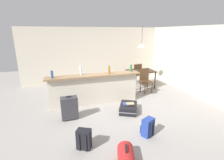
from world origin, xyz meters
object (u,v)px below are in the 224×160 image
object	(u,v)px
suitcase_upright_charcoal	(69,108)
backpack_black	(84,139)
bottle_green	(131,68)
duffel_bag_red	(126,156)
suitcase_flat_black	(128,108)
dining_chair_far_side	(136,73)
bottle_clear	(81,70)
bottle_amber	(109,70)
pendant_lamp	(142,45)
book_stack	(128,104)
bottle_blue	(52,74)
backpack_blue	(148,127)
dining_chair_near_partition	(145,79)
dining_table	(141,73)

from	to	relation	value
suitcase_upright_charcoal	backpack_black	size ratio (longest dim) A/B	1.60
bottle_green	duffel_bag_red	world-z (taller)	bottle_green
suitcase_flat_black	dining_chair_far_side	bearing A→B (deg)	60.07
bottle_clear	bottle_amber	size ratio (longest dim) A/B	1.14
suitcase_upright_charcoal	duffel_bag_red	world-z (taller)	suitcase_upright_charcoal
pendant_lamp	book_stack	distance (m)	2.83
bottle_blue	backpack_blue	bearing A→B (deg)	-44.24
bottle_clear	backpack_black	bearing A→B (deg)	-96.62
bottle_blue	suitcase_upright_charcoal	size ratio (longest dim) A/B	0.34
dining_chair_near_partition	suitcase_upright_charcoal	world-z (taller)	dining_chair_near_partition
dining_table	suitcase_upright_charcoal	world-z (taller)	dining_table
suitcase_flat_black	suitcase_upright_charcoal	xyz separation A→B (m)	(-1.69, 0.06, 0.22)
bottle_clear	bottle_green	bearing A→B (deg)	-0.20
bottle_blue	backpack_black	size ratio (longest dim) A/B	0.53
dining_chair_near_partition	pendant_lamp	size ratio (longest dim) A/B	1.10
bottle_amber	duffel_bag_red	size ratio (longest dim) A/B	0.47
bottle_amber	suitcase_upright_charcoal	xyz separation A→B (m)	(-1.31, -0.66, -0.80)
book_stack	bottle_blue	bearing A→B (deg)	160.22
bottle_amber	dining_chair_far_side	bearing A→B (deg)	43.90
bottle_blue	pendant_lamp	distance (m)	3.70
bottle_blue	bottle_amber	distance (m)	1.70
bottle_amber	suitcase_upright_charcoal	world-z (taller)	bottle_amber
bottle_clear	pendant_lamp	world-z (taller)	pendant_lamp
pendant_lamp	backpack_black	distance (m)	4.56
backpack_blue	suitcase_upright_charcoal	bearing A→B (deg)	141.69
dining_table	backpack_blue	xyz separation A→B (m)	(-1.41, -3.17, -0.44)
suitcase_flat_black	backpack_blue	distance (m)	1.25
dining_table	book_stack	distance (m)	2.41
dining_table	suitcase_flat_black	xyz separation A→B (m)	(-1.36, -1.93, -0.54)
dining_chair_near_partition	suitcase_flat_black	xyz separation A→B (m)	(-1.28, -1.37, -0.41)
bottle_blue	bottle_clear	bearing A→B (deg)	9.56
bottle_amber	book_stack	bearing A→B (deg)	-62.82
backpack_blue	suitcase_flat_black	bearing A→B (deg)	87.65
backpack_black	backpack_blue	distance (m)	1.44
bottle_green	book_stack	bearing A→B (deg)	-116.50
bottle_amber	bottle_green	distance (m)	0.83
dining_chair_far_side	pendant_lamp	distance (m)	1.35
dining_chair_far_side	bottle_green	bearing A→B (deg)	-121.89
duffel_bag_red	backpack_blue	xyz separation A→B (m)	(0.79, 0.65, 0.05)
dining_table	dining_chair_near_partition	distance (m)	0.59
dining_chair_far_side	bottle_blue	bearing A→B (deg)	-154.08
suitcase_upright_charcoal	book_stack	size ratio (longest dim) A/B	2.07
bottle_clear	suitcase_upright_charcoal	xyz separation A→B (m)	(-0.45, -0.82, -0.82)
suitcase_flat_black	duffel_bag_red	xyz separation A→B (m)	(-0.84, -1.89, 0.04)
suitcase_flat_black	dining_table	bearing A→B (deg)	54.79
dining_table	suitcase_flat_black	distance (m)	2.42
bottle_clear	suitcase_upright_charcoal	size ratio (longest dim) A/B	0.44
dining_chair_far_side	suitcase_flat_black	world-z (taller)	dining_chair_far_side
dining_chair_near_partition	suitcase_upright_charcoal	xyz separation A→B (m)	(-2.97, -1.31, -0.19)
suitcase_flat_black	duffel_bag_red	world-z (taller)	duffel_bag_red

